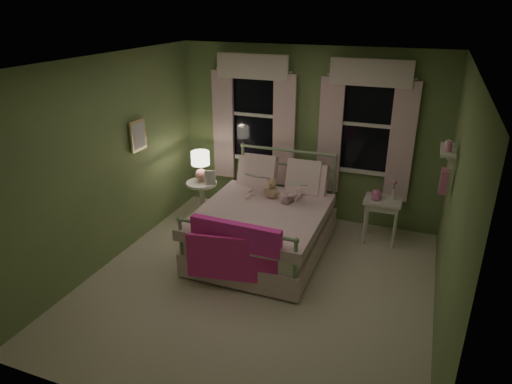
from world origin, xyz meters
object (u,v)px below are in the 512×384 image
at_px(nightstand_left, 202,196).
at_px(nightstand_right, 382,206).
at_px(child_right, 295,182).
at_px(child_left, 257,175).
at_px(table_lamp, 201,163).
at_px(teddy_bear, 272,190).
at_px(bed, 265,225).

height_order(nightstand_left, nightstand_right, same).
distance_m(child_right, nightstand_left, 1.56).
bearing_deg(child_left, nightstand_right, -160.14).
xyz_separation_m(child_right, nightstand_left, (-1.48, 0.07, -0.47)).
relative_size(nightstand_left, table_lamp, 1.45).
bearing_deg(teddy_bear, child_left, 150.50).
bearing_deg(table_lamp, bed, -22.29).
bearing_deg(bed, child_right, 56.40).
height_order(child_left, table_lamp, child_left).
relative_size(bed, table_lamp, 4.53).
xyz_separation_m(child_left, table_lamp, (-0.92, 0.07, 0.04)).
relative_size(child_left, nightstand_right, 1.06).
bearing_deg(bed, nightstand_left, 157.71).
xyz_separation_m(teddy_bear, nightstand_right, (1.42, 0.55, -0.24)).
relative_size(teddy_bear, table_lamp, 0.68).
bearing_deg(nightstand_right, teddy_bear, -158.82).
relative_size(table_lamp, nightstand_right, 0.70).
xyz_separation_m(nightstand_left, nightstand_right, (2.63, 0.32, 0.13)).
distance_m(child_left, table_lamp, 0.92).
distance_m(nightstand_left, table_lamp, 0.54).
distance_m(nightstand_left, nightstand_right, 2.65).
height_order(teddy_bear, nightstand_right, teddy_bear).
bearing_deg(child_right, child_left, 14.01).
height_order(teddy_bear, nightstand_left, teddy_bear).
bearing_deg(child_left, table_lamp, 2.46).
xyz_separation_m(bed, nightstand_right, (1.42, 0.82, 0.17)).
bearing_deg(nightstand_left, child_left, -4.40).
bearing_deg(teddy_bear, nightstand_left, 169.19).
bearing_deg(table_lamp, nightstand_left, -90.00).
relative_size(child_left, teddy_bear, 2.22).
bearing_deg(child_right, nightstand_left, 11.27).
relative_size(bed, nightstand_left, 3.13).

